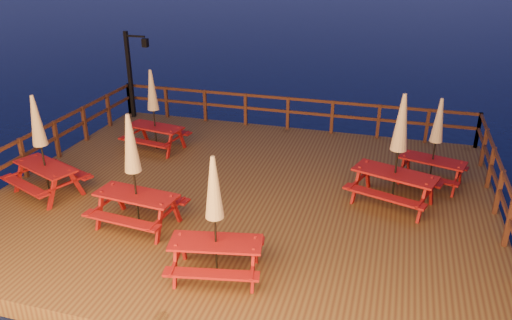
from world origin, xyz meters
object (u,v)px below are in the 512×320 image
object	(u,v)px
picnic_table_0	(133,170)
lamp_post	(133,67)
picnic_table_2	(153,109)
picnic_table_1	(398,149)

from	to	relation	value
picnic_table_0	lamp_post	bearing A→B (deg)	124.26
lamp_post	picnic_table_0	size ratio (longest dim) A/B	1.16
lamp_post	picnic_table_0	distance (m)	7.56
picnic_table_2	picnic_table_0	bearing A→B (deg)	-58.62
picnic_table_2	picnic_table_1	bearing A→B (deg)	-2.67
lamp_post	picnic_table_0	xyz separation A→B (m)	(3.61, -6.62, -0.45)
picnic_table_0	picnic_table_1	xyz separation A→B (m)	(5.33, 2.58, 0.07)
picnic_table_1	picnic_table_2	bearing A→B (deg)	-174.49
lamp_post	picnic_table_1	size ratio (longest dim) A/B	1.10
lamp_post	picnic_table_1	world-z (taller)	lamp_post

